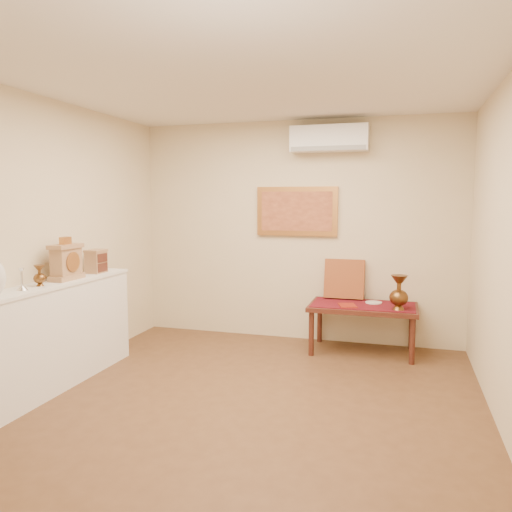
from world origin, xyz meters
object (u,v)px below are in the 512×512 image
at_px(display_ledge, 54,335).
at_px(mantel_clock, 66,262).
at_px(low_table, 363,311).
at_px(brass_urn_tall, 399,289).
at_px(wooden_chest, 96,261).

bearing_deg(display_ledge, mantel_clock, 81.79).
bearing_deg(low_table, brass_urn_tall, -23.99).
bearing_deg(mantel_clock, wooden_chest, 90.39).
distance_m(brass_urn_tall, mantel_clock, 3.42).
relative_size(display_ledge, mantel_clock, 4.93).
height_order(brass_urn_tall, wooden_chest, wooden_chest).
relative_size(display_ledge, wooden_chest, 8.28).
height_order(wooden_chest, low_table, wooden_chest).
xyz_separation_m(display_ledge, low_table, (2.67, 1.88, -0.01)).
bearing_deg(mantel_clock, display_ledge, -98.21).
xyz_separation_m(mantel_clock, low_table, (2.65, 1.70, -0.67)).
height_order(brass_urn_tall, low_table, brass_urn_tall).
bearing_deg(wooden_chest, low_table, 24.61).
bearing_deg(mantel_clock, low_table, 32.65).
xyz_separation_m(wooden_chest, low_table, (2.65, 1.21, -0.62)).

